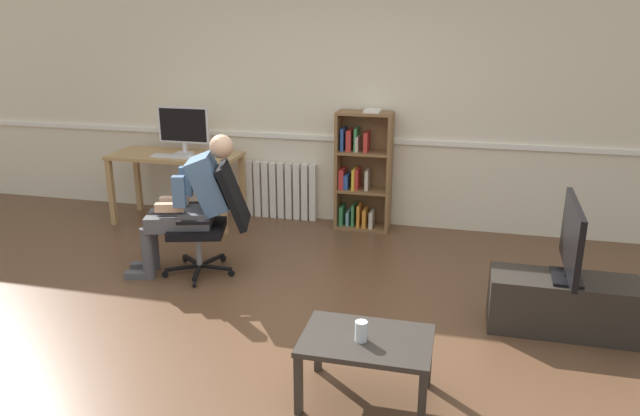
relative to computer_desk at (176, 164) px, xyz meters
The scene contains 15 objects.
ground_plane 2.86m from the computer_desk, 50.57° to the right, with size 18.00×18.00×0.00m, color brown.
back_wall 1.96m from the computer_desk, 15.78° to the left, with size 12.00×0.13×2.70m.
computer_desk is the anchor object (origin of this frame).
imac_monitor 0.41m from the computer_desk, 44.83° to the left, with size 0.57×0.14×0.50m.
keyboard 0.18m from the computer_desk, 75.80° to the right, with size 0.43×0.12×0.02m, color silver.
computer_mouse 0.30m from the computer_desk, 26.38° to the right, with size 0.06×0.10×0.03m, color white.
bookshelf 1.99m from the computer_desk, ahead, with size 0.57×0.29×1.26m.
radiator 1.17m from the computer_desk, 20.28° to the left, with size 0.80×0.08×0.63m.
office_chair 1.54m from the computer_desk, 51.62° to the right, with size 0.77×0.65×0.98m.
person_seated 1.48m from the computer_desk, 58.12° to the right, with size 0.98×0.56×1.23m.
tv_stand 4.10m from the computer_desk, 22.52° to the right, with size 1.02×0.39×0.40m.
tv_screen 4.07m from the computer_desk, 22.52° to the right, with size 0.21×0.82×0.55m.
coffee_table 3.72m from the computer_desk, 46.77° to the right, with size 0.75×0.51×0.40m.
drinking_glass 3.72m from the computer_desk, 47.44° to the right, with size 0.07×0.07×0.12m, color silver.
spare_remote 3.67m from the computer_desk, 46.83° to the right, with size 0.04×0.15×0.02m, color black.
Camera 1 is at (1.24, -3.54, 2.14)m, focal length 33.48 mm.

